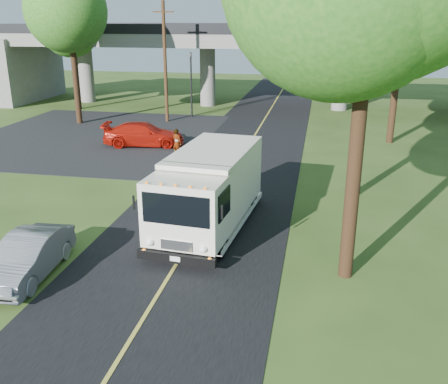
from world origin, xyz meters
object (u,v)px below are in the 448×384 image
(tree_left_lot, at_px, (71,16))
(red_sedan, at_px, (144,134))
(pedestrian, at_px, (177,143))
(utility_pole, at_px, (165,62))
(tree_right_far, at_px, (408,9))
(step_van, at_px, (209,189))
(traffic_signal, at_px, (191,78))
(tree_left_far, at_px, (72,22))
(silver_sedan, at_px, (28,257))

(tree_left_lot, relative_size, red_sedan, 2.05)
(pedestrian, bearing_deg, red_sedan, -15.24)
(tree_left_lot, distance_m, red_sedan, 11.66)
(utility_pole, xyz_separation_m, tree_right_far, (16.71, -4.16, 3.71))
(utility_pole, bearing_deg, step_van, -68.54)
(tree_left_lot, height_order, step_van, tree_left_lot)
(utility_pole, height_order, red_sedan, utility_pole)
(utility_pole, height_order, pedestrian, utility_pole)
(tree_left_lot, xyz_separation_m, pedestrian, (9.99, -7.86, -7.08))
(step_van, bearing_deg, traffic_signal, 111.46)
(tree_left_far, bearing_deg, silver_sedan, -66.65)
(traffic_signal, relative_size, tree_left_far, 0.53)
(tree_right_far, distance_m, silver_sedan, 25.97)
(traffic_signal, distance_m, pedestrian, 12.45)
(utility_pole, height_order, step_van, utility_pole)
(tree_left_far, bearing_deg, utility_pole, -22.43)
(tree_left_far, relative_size, step_van, 1.33)
(tree_left_far, distance_m, step_van, 30.10)
(tree_left_lot, height_order, silver_sedan, tree_left_lot)
(pedestrian, bearing_deg, silver_sedan, 109.66)
(traffic_signal, bearing_deg, tree_right_far, -22.07)
(utility_pole, relative_size, silver_sedan, 2.20)
(utility_pole, xyz_separation_m, red_sedan, (0.89, -7.90, -3.85))
(tree_left_lot, bearing_deg, traffic_signal, 28.11)
(tree_left_far, distance_m, pedestrian, 20.12)
(utility_pole, xyz_separation_m, step_van, (7.93, -20.16, -2.95))
(tree_right_far, distance_m, pedestrian, 16.10)
(traffic_signal, xyz_separation_m, tree_right_far, (15.21, -6.16, 5.10))
(silver_sedan, distance_m, pedestrian, 14.93)
(step_van, distance_m, silver_sedan, 6.84)
(tree_left_lot, bearing_deg, tree_left_far, 116.57)
(tree_right_far, bearing_deg, tree_left_far, 162.90)
(tree_right_far, height_order, red_sedan, tree_right_far)
(red_sedan, bearing_deg, step_van, -159.71)
(tree_left_lot, distance_m, pedestrian, 14.55)
(tree_right_far, bearing_deg, step_van, -118.76)
(traffic_signal, xyz_separation_m, step_van, (6.43, -22.16, -1.55))
(tree_right_far, relative_size, red_sedan, 2.15)
(traffic_signal, relative_size, pedestrian, 3.15)
(tree_left_lot, relative_size, tree_left_far, 1.06)
(tree_left_lot, distance_m, silver_sedan, 25.69)
(tree_left_lot, bearing_deg, silver_sedan, -67.52)
(tree_left_far, relative_size, pedestrian, 5.99)
(tree_right_far, xyz_separation_m, red_sedan, (-15.81, -3.74, -7.56))
(traffic_signal, xyz_separation_m, tree_left_far, (-10.79, 1.84, 4.25))
(silver_sedan, bearing_deg, pedestrian, 83.92)
(pedestrian, bearing_deg, tree_left_far, -25.00)
(red_sedan, bearing_deg, tree_left_far, 31.41)
(red_sedan, distance_m, silver_sedan, 17.19)
(traffic_signal, distance_m, step_van, 23.13)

